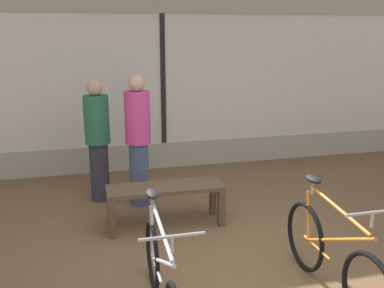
{
  "coord_description": "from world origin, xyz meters",
  "views": [
    {
      "loc": [
        -1.24,
        -3.48,
        2.33
      ],
      "look_at": [
        0.0,
        1.56,
        0.95
      ],
      "focal_mm": 40.0,
      "sensor_mm": 36.0,
      "label": 1
    }
  ],
  "objects_px": {
    "bicycle_left": "(162,278)",
    "customer_by_window": "(138,138)",
    "bicycle_right": "(332,257)",
    "display_bench": "(165,193)",
    "customer_near_rack": "(98,138)"
  },
  "relations": [
    {
      "from": "bicycle_left",
      "to": "customer_by_window",
      "type": "xyz_separation_m",
      "value": [
        0.13,
        2.49,
        0.57
      ]
    },
    {
      "from": "bicycle_right",
      "to": "customer_by_window",
      "type": "distance_m",
      "value": 2.96
    },
    {
      "from": "bicycle_right",
      "to": "display_bench",
      "type": "bearing_deg",
      "value": 123.21
    },
    {
      "from": "bicycle_right",
      "to": "customer_by_window",
      "type": "relative_size",
      "value": 0.96
    },
    {
      "from": "bicycle_right",
      "to": "customer_near_rack",
      "type": "xyz_separation_m",
      "value": [
        -1.92,
        2.84,
        0.51
      ]
    },
    {
      "from": "bicycle_left",
      "to": "customer_by_window",
      "type": "bearing_deg",
      "value": 87.08
    },
    {
      "from": "display_bench",
      "to": "customer_by_window",
      "type": "xyz_separation_m",
      "value": [
        -0.22,
        0.76,
        0.53
      ]
    },
    {
      "from": "customer_near_rack",
      "to": "bicycle_left",
      "type": "bearing_deg",
      "value": -81.91
    },
    {
      "from": "bicycle_right",
      "to": "customer_near_rack",
      "type": "height_order",
      "value": "customer_near_rack"
    },
    {
      "from": "bicycle_left",
      "to": "customer_by_window",
      "type": "relative_size",
      "value": 0.94
    },
    {
      "from": "customer_near_rack",
      "to": "customer_by_window",
      "type": "height_order",
      "value": "customer_by_window"
    },
    {
      "from": "bicycle_right",
      "to": "customer_by_window",
      "type": "bearing_deg",
      "value": 118.69
    },
    {
      "from": "display_bench",
      "to": "customer_by_window",
      "type": "bearing_deg",
      "value": 106.3
    },
    {
      "from": "bicycle_left",
      "to": "customer_by_window",
      "type": "distance_m",
      "value": 2.56
    },
    {
      "from": "bicycle_left",
      "to": "bicycle_right",
      "type": "bearing_deg",
      "value": -2.05
    }
  ]
}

